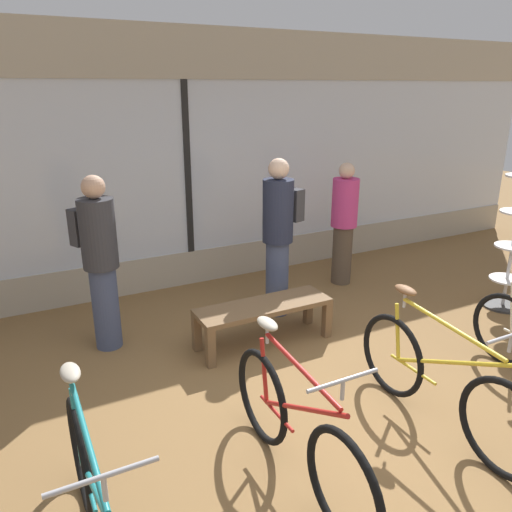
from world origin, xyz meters
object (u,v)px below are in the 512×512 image
(accessory_rack, at_px, (512,252))
(customer_by_window, at_px, (344,222))
(bicycle_right, at_px, (440,382))
(customer_mid_floor, at_px, (279,233))
(display_bench, at_px, (264,311))
(bicycle_far_left, at_px, (96,512))
(bicycle_left, at_px, (296,430))
(customer_near_rack, at_px, (100,258))

(accessory_rack, xyz_separation_m, customer_by_window, (-1.27, 1.54, 0.15))
(bicycle_right, relative_size, customer_mid_floor, 1.00)
(display_bench, xyz_separation_m, customer_by_window, (1.73, 1.01, 0.48))
(bicycle_far_left, bearing_deg, bicycle_right, 1.07)
(accessory_rack, distance_m, display_bench, 3.06)
(accessory_rack, height_order, customer_by_window, accessory_rack)
(bicycle_far_left, relative_size, customer_by_window, 1.12)
(bicycle_left, relative_size, accessory_rack, 1.02)
(display_bench, bearing_deg, customer_mid_floor, 49.06)
(display_bench, distance_m, customer_mid_floor, 0.98)
(bicycle_left, bearing_deg, customer_mid_floor, 62.79)
(accessory_rack, xyz_separation_m, customer_near_rack, (-4.43, 1.21, 0.26))
(bicycle_far_left, height_order, customer_near_rack, customer_near_rack)
(bicycle_right, bearing_deg, accessory_rack, 27.38)
(bicycle_right, height_order, customer_near_rack, customer_near_rack)
(customer_by_window, xyz_separation_m, customer_mid_floor, (-1.23, -0.44, 0.13))
(bicycle_far_left, distance_m, bicycle_right, 2.54)
(customer_near_rack, relative_size, customer_mid_floor, 0.97)
(customer_by_window, bearing_deg, customer_mid_floor, -160.39)
(bicycle_far_left, xyz_separation_m, display_bench, (1.99, 1.84, -0.04))
(bicycle_far_left, bearing_deg, customer_mid_floor, 44.16)
(accessory_rack, height_order, display_bench, accessory_rack)
(bicycle_left, height_order, customer_by_window, customer_by_window)
(accessory_rack, xyz_separation_m, customer_mid_floor, (-2.50, 1.10, 0.29))
(bicycle_far_left, bearing_deg, display_bench, 42.79)
(customer_near_rack, bearing_deg, accessory_rack, -15.32)
(bicycle_left, relative_size, display_bench, 1.22)
(accessory_rack, relative_size, customer_near_rack, 0.96)
(customer_near_rack, xyz_separation_m, customer_by_window, (3.16, 0.32, -0.10))
(accessory_rack, bearing_deg, bicycle_right, -152.62)
(display_bench, relative_size, customer_mid_floor, 0.78)
(bicycle_far_left, distance_m, accessory_rack, 5.17)
(bicycle_right, relative_size, display_bench, 1.28)
(bicycle_left, distance_m, customer_by_window, 3.72)
(customer_near_rack, bearing_deg, customer_mid_floor, -3.46)
(bicycle_right, bearing_deg, bicycle_far_left, -178.93)
(bicycle_left, bearing_deg, bicycle_right, -1.37)
(bicycle_right, xyz_separation_m, customer_by_window, (1.17, 2.80, 0.45))
(display_bench, height_order, customer_by_window, customer_by_window)
(customer_near_rack, distance_m, customer_mid_floor, 1.93)
(bicycle_right, height_order, customer_mid_floor, customer_mid_floor)
(bicycle_far_left, distance_m, bicycle_left, 1.29)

